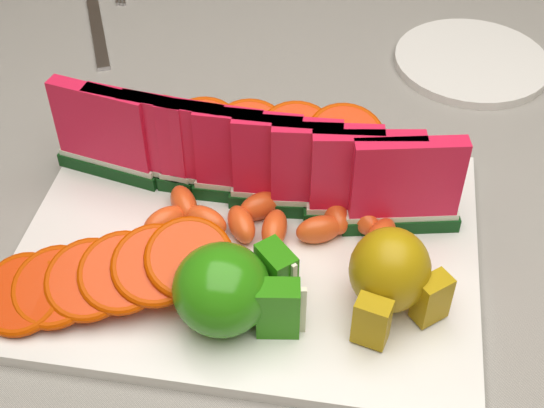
# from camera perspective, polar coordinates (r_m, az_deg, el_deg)

# --- Properties ---
(table) EXTENTS (1.40, 0.90, 0.75)m
(table) POSITION_cam_1_polar(r_m,az_deg,el_deg) (0.78, 5.23, -7.07)
(table) COLOR #533022
(table) RESTS_ON ground
(tablecloth) EXTENTS (1.53, 1.03, 0.20)m
(tablecloth) POSITION_cam_1_polar(r_m,az_deg,el_deg) (0.73, 5.54, -3.98)
(tablecloth) COLOR gray
(tablecloth) RESTS_ON table
(platter) EXTENTS (0.40, 0.30, 0.01)m
(platter) POSITION_cam_1_polar(r_m,az_deg,el_deg) (0.68, -1.75, -3.23)
(platter) COLOR silver
(platter) RESTS_ON tablecloth
(apple_cluster) EXTENTS (0.12, 0.10, 0.07)m
(apple_cluster) POSITION_cam_1_polar(r_m,az_deg,el_deg) (0.59, -3.08, -6.46)
(apple_cluster) COLOR #0B960A
(apple_cluster) RESTS_ON platter
(pear_cluster) EXTENTS (0.09, 0.09, 0.07)m
(pear_cluster) POSITION_cam_1_polar(r_m,az_deg,el_deg) (0.60, 8.97, -5.28)
(pear_cluster) COLOR #B6801D
(pear_cluster) RESTS_ON platter
(side_plate) EXTENTS (0.20, 0.20, 0.01)m
(side_plate) POSITION_cam_1_polar(r_m,az_deg,el_deg) (0.94, 14.78, 10.35)
(side_plate) COLOR silver
(side_plate) RESTS_ON tablecloth
(fork) EXTENTS (0.08, 0.19, 0.00)m
(fork) POSITION_cam_1_polar(r_m,az_deg,el_deg) (1.00, -12.82, 12.77)
(fork) COLOR silver
(fork) RESTS_ON tablecloth
(watermelon_row) EXTENTS (0.39, 0.07, 0.10)m
(watermelon_row) POSITION_cam_1_polar(r_m,az_deg,el_deg) (0.68, -1.77, 3.28)
(watermelon_row) COLOR #0B3F13
(watermelon_row) RESTS_ON platter
(orange_fan_front) EXTENTS (0.22, 0.13, 0.06)m
(orange_fan_front) POSITION_cam_1_polar(r_m,az_deg,el_deg) (0.62, -12.44, -5.30)
(orange_fan_front) COLOR #EE3A09
(orange_fan_front) RESTS_ON platter
(orange_fan_back) EXTENTS (0.28, 0.10, 0.04)m
(orange_fan_back) POSITION_cam_1_polar(r_m,az_deg,el_deg) (0.76, -1.71, 5.56)
(orange_fan_back) COLOR #EE3A09
(orange_fan_back) RESTS_ON platter
(tangerine_segments) EXTENTS (0.23, 0.08, 0.03)m
(tangerine_segments) POSITION_cam_1_polar(r_m,az_deg,el_deg) (0.67, 0.03, -1.23)
(tangerine_segments) COLOR #D74E06
(tangerine_segments) RESTS_ON platter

